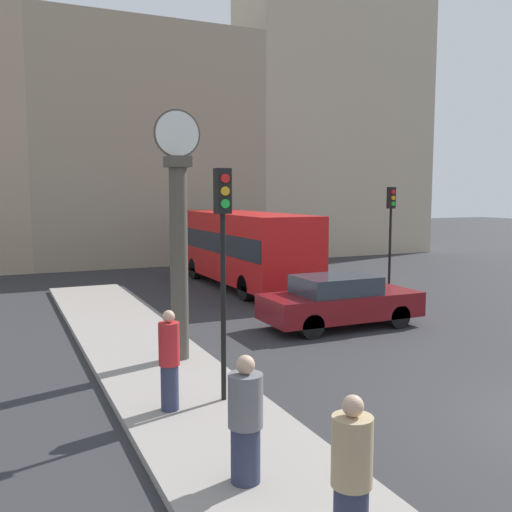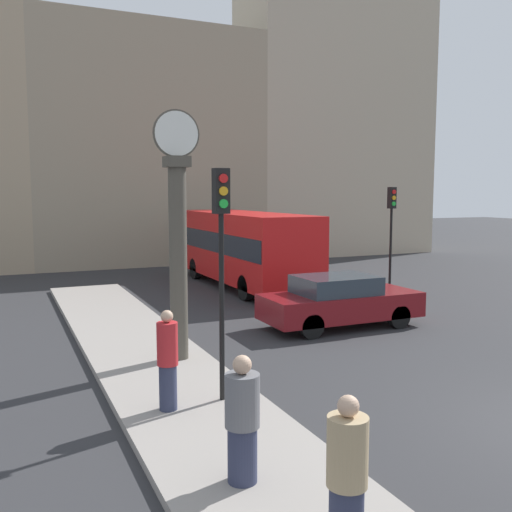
% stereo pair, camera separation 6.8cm
% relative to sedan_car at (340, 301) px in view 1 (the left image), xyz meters
% --- Properties ---
extents(sidewalk_corner, '(2.52, 18.87, 0.14)m').
position_rel_sedan_car_xyz_m(sidewalk_corner, '(-5.64, -0.15, -0.67)').
color(sidewalk_corner, gray).
rests_on(sidewalk_corner, ground_plane).
extents(building_row, '(33.28, 5.00, 16.76)m').
position_rel_sedan_car_xyz_m(building_row, '(0.63, 17.30, 6.43)').
color(building_row, tan).
rests_on(building_row, ground_plane).
extents(sedan_car, '(4.46, 1.80, 1.46)m').
position_rel_sedan_car_xyz_m(sedan_car, '(0.00, 0.00, 0.00)').
color(sedan_car, maroon).
rests_on(sedan_car, ground_plane).
extents(bus_distant, '(2.46, 8.94, 2.95)m').
position_rel_sedan_car_xyz_m(bus_distant, '(0.25, 7.46, 0.94)').
color(bus_distant, red).
rests_on(bus_distant, ground_plane).
extents(traffic_light_near, '(0.26, 0.24, 4.00)m').
position_rel_sedan_car_xyz_m(traffic_light_near, '(-5.11, -4.26, 2.26)').
color(traffic_light_near, black).
rests_on(traffic_light_near, sidewalk_corner).
extents(traffic_light_far, '(0.26, 0.24, 3.94)m').
position_rel_sedan_car_xyz_m(traffic_light_far, '(4.24, 3.30, 2.07)').
color(traffic_light_far, black).
rests_on(traffic_light_far, ground_plane).
extents(street_clock, '(1.01, 0.50, 5.32)m').
position_rel_sedan_car_xyz_m(street_clock, '(-5.07, -1.54, 1.96)').
color(street_clock, '#4C473D').
rests_on(street_clock, sidewalk_corner).
extents(pedestrian_grey_jacket, '(0.44, 0.44, 1.62)m').
position_rel_sedan_car_xyz_m(pedestrian_grey_jacket, '(-5.90, -7.02, 0.20)').
color(pedestrian_grey_jacket, '#2D334C').
rests_on(pedestrian_grey_jacket, sidewalk_corner).
extents(pedestrian_tan_coat, '(0.41, 0.41, 1.66)m').
position_rel_sedan_car_xyz_m(pedestrian_tan_coat, '(-5.54, -8.81, 0.22)').
color(pedestrian_tan_coat, '#2D334C').
rests_on(pedestrian_tan_coat, sidewalk_corner).
extents(pedestrian_red_top, '(0.35, 0.35, 1.68)m').
position_rel_sedan_car_xyz_m(pedestrian_red_top, '(-6.10, -4.32, 0.25)').
color(pedestrian_red_top, '#2D334C').
rests_on(pedestrian_red_top, sidewalk_corner).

